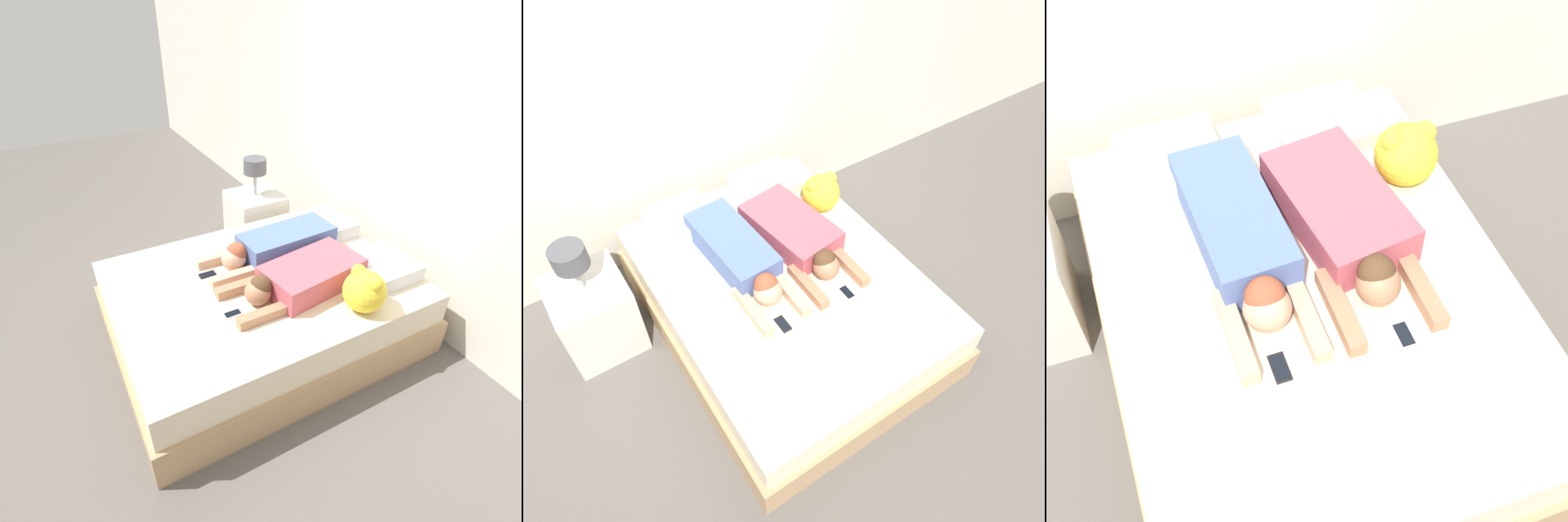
# 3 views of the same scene
# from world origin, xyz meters

# --- Properties ---
(ground_plane) EXTENTS (12.00, 12.00, 0.00)m
(ground_plane) POSITION_xyz_m (0.00, 0.00, 0.00)
(ground_plane) COLOR #5B5651
(wall_back) EXTENTS (12.00, 0.06, 2.60)m
(wall_back) POSITION_xyz_m (0.00, 1.22, 1.30)
(wall_back) COLOR beige
(wall_back) RESTS_ON ground_plane
(bed) EXTENTS (1.64, 2.14, 0.52)m
(bed) POSITION_xyz_m (0.00, 0.00, 0.25)
(bed) COLOR tan
(bed) RESTS_ON ground_plane
(pillow_head_left) EXTENTS (0.45, 0.40, 0.12)m
(pillow_head_left) POSITION_xyz_m (-0.36, 0.81, 0.57)
(pillow_head_left) COLOR silver
(pillow_head_left) RESTS_ON bed
(pillow_head_right) EXTENTS (0.45, 0.40, 0.12)m
(pillow_head_right) POSITION_xyz_m (0.36, 0.81, 0.57)
(pillow_head_right) COLOR silver
(pillow_head_right) RESTS_ON bed
(person_left) EXTENTS (0.36, 1.07, 0.21)m
(person_left) POSITION_xyz_m (-0.20, 0.23, 0.61)
(person_left) COLOR #4C66A5
(person_left) RESTS_ON bed
(person_right) EXTENTS (0.48, 1.02, 0.21)m
(person_right) POSITION_xyz_m (0.23, 0.19, 0.60)
(person_right) COLOR #B24C59
(person_right) RESTS_ON bed
(cell_phone_left) EXTENTS (0.06, 0.12, 0.01)m
(cell_phone_left) POSITION_xyz_m (-0.22, -0.32, 0.52)
(cell_phone_left) COLOR black
(cell_phone_left) RESTS_ON bed
(cell_phone_right) EXTENTS (0.06, 0.12, 0.01)m
(cell_phone_right) POSITION_xyz_m (0.26, -0.35, 0.52)
(cell_phone_right) COLOR silver
(cell_phone_right) RESTS_ON bed
(plush_toy) EXTENTS (0.28, 0.28, 0.29)m
(plush_toy) POSITION_xyz_m (0.60, 0.42, 0.66)
(plush_toy) COLOR yellow
(plush_toy) RESTS_ON bed
(nightstand) EXTENTS (0.49, 0.49, 0.95)m
(nightstand) POSITION_xyz_m (-1.16, 0.57, 0.32)
(nightstand) COLOR beige
(nightstand) RESTS_ON ground_plane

